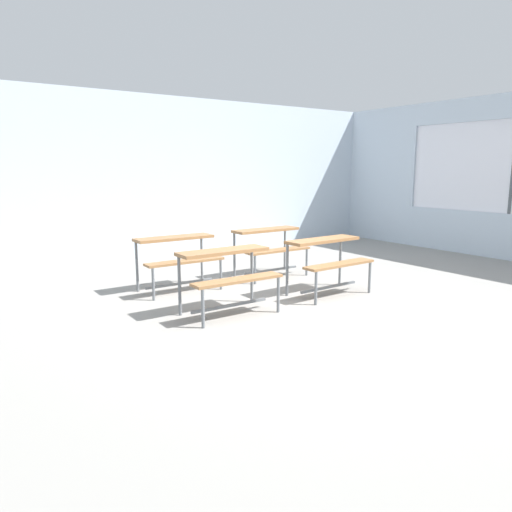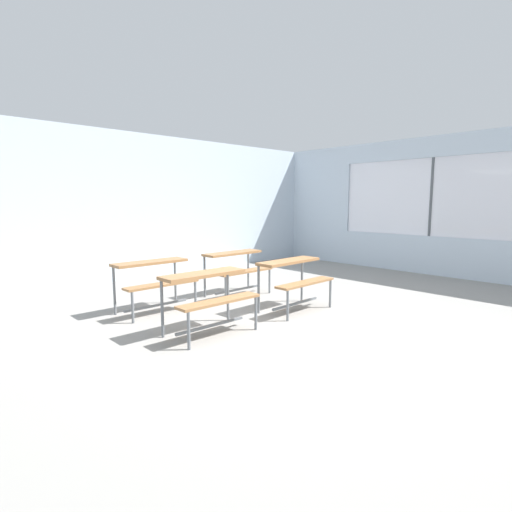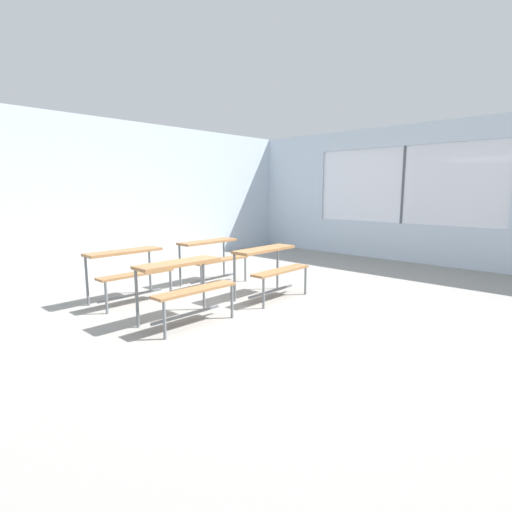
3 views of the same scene
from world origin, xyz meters
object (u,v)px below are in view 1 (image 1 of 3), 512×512
(desk_bench_r0c1, at_px, (328,253))
(desk_bench_r1c1, at_px, (270,241))
(desk_bench_r0c0, at_px, (228,266))
(desk_bench_r1c0, at_px, (178,250))

(desk_bench_r0c1, height_order, desk_bench_r1c1, same)
(desk_bench_r0c1, xyz_separation_m, desk_bench_r1c1, (0.00, 1.32, 0.00))
(desk_bench_r0c0, height_order, desk_bench_r1c0, same)
(desk_bench_r0c1, relative_size, desk_bench_r1c1, 1.01)
(desk_bench_r0c1, bearing_deg, desk_bench_r1c0, 137.72)
(desk_bench_r1c1, bearing_deg, desk_bench_r1c0, 178.93)
(desk_bench_r0c0, distance_m, desk_bench_r1c0, 1.32)
(desk_bench_r0c1, bearing_deg, desk_bench_r0c0, 177.86)
(desk_bench_r0c0, relative_size, desk_bench_r1c1, 0.99)
(desk_bench_r1c0, relative_size, desk_bench_r1c1, 0.99)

